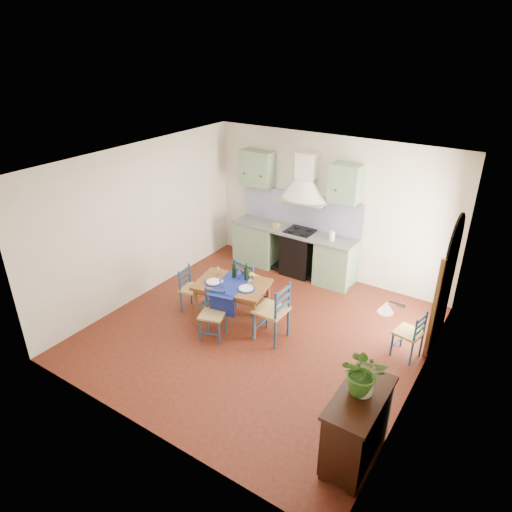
% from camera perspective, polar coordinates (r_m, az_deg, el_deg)
% --- Properties ---
extents(floor, '(5.00, 5.00, 0.00)m').
position_cam_1_polar(floor, '(7.63, 0.37, -9.44)').
color(floor, '#44150E').
rests_on(floor, ground).
extents(back_wall, '(5.00, 0.96, 2.80)m').
position_cam_1_polar(back_wall, '(9.09, 5.78, 4.07)').
color(back_wall, silver).
rests_on(back_wall, ground).
extents(right_wall, '(0.26, 5.00, 2.80)m').
position_cam_1_polar(right_wall, '(6.37, 21.11, -4.95)').
color(right_wall, silver).
rests_on(right_wall, ground).
extents(left_wall, '(0.04, 5.00, 2.80)m').
position_cam_1_polar(left_wall, '(8.42, -14.07, 4.14)').
color(left_wall, silver).
rests_on(left_wall, ground).
extents(ceiling, '(5.00, 5.00, 0.01)m').
position_cam_1_polar(ceiling, '(6.42, 0.44, 11.39)').
color(ceiling, silver).
rests_on(ceiling, back_wall).
extents(dining_table, '(1.30, 1.02, 1.06)m').
position_cam_1_polar(dining_table, '(7.54, -2.99, -4.01)').
color(dining_table, brown).
rests_on(dining_table, ground).
extents(chair_near, '(0.48, 0.48, 0.81)m').
position_cam_1_polar(chair_near, '(7.34, -5.37, -7.22)').
color(chair_near, navy).
rests_on(chair_near, ground).
extents(chair_far, '(0.52, 0.52, 0.99)m').
position_cam_1_polar(chair_far, '(7.98, -0.69, -3.41)').
color(chair_far, navy).
rests_on(chair_far, ground).
extents(chair_left, '(0.43, 0.43, 0.81)m').
position_cam_1_polar(chair_left, '(8.05, -8.02, -4.11)').
color(chair_left, navy).
rests_on(chair_left, ground).
extents(chair_right, '(0.47, 0.47, 1.00)m').
position_cam_1_polar(chair_right, '(7.19, 2.14, -6.92)').
color(chair_right, navy).
rests_on(chair_right, ground).
extents(chair_spare, '(0.43, 0.43, 0.79)m').
position_cam_1_polar(chair_spare, '(7.26, 18.73, -9.20)').
color(chair_spare, navy).
rests_on(chair_spare, ground).
extents(sideboard, '(0.50, 1.05, 0.94)m').
position_cam_1_polar(sideboard, '(5.53, 12.46, -19.93)').
color(sideboard, black).
rests_on(sideboard, ground).
extents(potted_plant, '(0.59, 0.56, 0.53)m').
position_cam_1_polar(potted_plant, '(5.11, 13.33, -13.96)').
color(potted_plant, '#31631C').
rests_on(potted_plant, sideboard).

